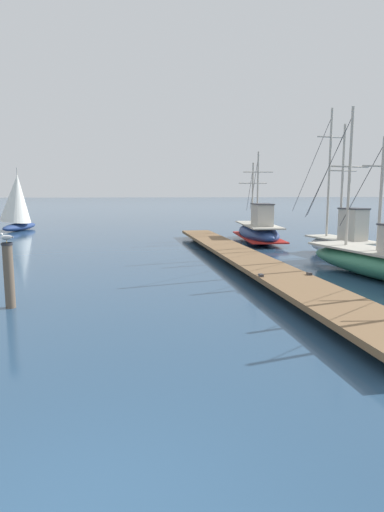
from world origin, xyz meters
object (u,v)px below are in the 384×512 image
fishing_boat_3 (258,230)px  fishing_boat_0 (344,242)px  mooring_piling (9,274)px  perched_seagull (7,237)px  distant_sailboat (17,202)px

fishing_boat_3 → fishing_boat_0: bearing=-68.9°
mooring_piling → perched_seagull: (0.01, 0.00, 0.99)m
mooring_piling → distant_sailboat: size_ratio=0.36×
mooring_piling → distant_sailboat: bearing=104.1°
perched_seagull → distant_sailboat: 24.17m
fishing_boat_3 → perched_seagull: fishing_boat_3 is taller
fishing_boat_0 → distant_sailboat: bearing=140.0°
perched_seagull → distant_sailboat: distant_sailboat is taller
perched_seagull → fishing_boat_3: bearing=52.2°
distant_sailboat → perched_seagull: bearing=-75.9°
fishing_boat_0 → fishing_boat_3: bearing=111.1°
mooring_piling → perched_seagull: perched_seagull is taller
fishing_boat_3 → mooring_piling: (-10.68, -13.74, 0.20)m
fishing_boat_0 → mooring_piling: (-13.07, -7.53, 0.22)m
mooring_piling → fishing_boat_3: bearing=52.2°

